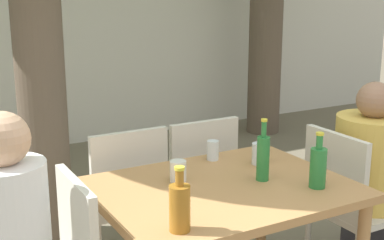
% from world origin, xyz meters
% --- Properties ---
extents(cafe_building_wall, '(10.00, 0.08, 2.80)m').
position_xyz_m(cafe_building_wall, '(0.00, 3.54, 1.40)').
color(cafe_building_wall, silver).
rests_on(cafe_building_wall, ground_plane).
extents(dining_table_front, '(1.17, 0.90, 0.75)m').
position_xyz_m(dining_table_front, '(0.00, 0.00, 0.66)').
color(dining_table_front, '#B27F4C').
rests_on(dining_table_front, ground_plane).
extents(patio_chair_1, '(0.44, 0.44, 0.91)m').
position_xyz_m(patio_chair_1, '(0.82, 0.00, 0.51)').
color(patio_chair_1, beige).
rests_on(patio_chair_1, ground_plane).
extents(patio_chair_2, '(0.44, 0.44, 0.91)m').
position_xyz_m(patio_chair_2, '(-0.23, 0.68, 0.51)').
color(patio_chair_2, beige).
rests_on(patio_chair_2, ground_plane).
extents(patio_chair_3, '(0.44, 0.44, 0.91)m').
position_xyz_m(patio_chair_3, '(0.23, 0.68, 0.51)').
color(patio_chair_3, beige).
rests_on(patio_chair_3, ground_plane).
extents(person_seated_1, '(0.60, 0.39, 1.16)m').
position_xyz_m(person_seated_1, '(1.05, -0.00, 0.52)').
color(person_seated_1, '#383842').
rests_on(person_seated_1, ground_plane).
extents(green_bottle_0, '(0.06, 0.06, 0.30)m').
position_xyz_m(green_bottle_0, '(0.20, -0.03, 0.87)').
color(green_bottle_0, '#287A38').
rests_on(green_bottle_0, dining_table_front).
extents(green_bottle_1, '(0.08, 0.08, 0.26)m').
position_xyz_m(green_bottle_1, '(0.37, -0.23, 0.85)').
color(green_bottle_1, '#287A38').
rests_on(green_bottle_1, dining_table_front).
extents(amber_bottle_2, '(0.08, 0.08, 0.26)m').
position_xyz_m(amber_bottle_2, '(-0.40, -0.32, 0.85)').
color(amber_bottle_2, '#9E661E').
rests_on(amber_bottle_2, dining_table_front).
extents(drinking_glass_0, '(0.08, 0.08, 0.10)m').
position_xyz_m(drinking_glass_0, '(-0.16, 0.15, 0.80)').
color(drinking_glass_0, silver).
rests_on(drinking_glass_0, dining_table_front).
extents(drinking_glass_1, '(0.08, 0.08, 0.11)m').
position_xyz_m(drinking_glass_1, '(0.33, 0.17, 0.81)').
color(drinking_glass_1, white).
rests_on(drinking_glass_1, dining_table_front).
extents(drinking_glass_2, '(0.06, 0.06, 0.11)m').
position_xyz_m(drinking_glass_2, '(0.16, 0.35, 0.80)').
color(drinking_glass_2, white).
rests_on(drinking_glass_2, dining_table_front).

